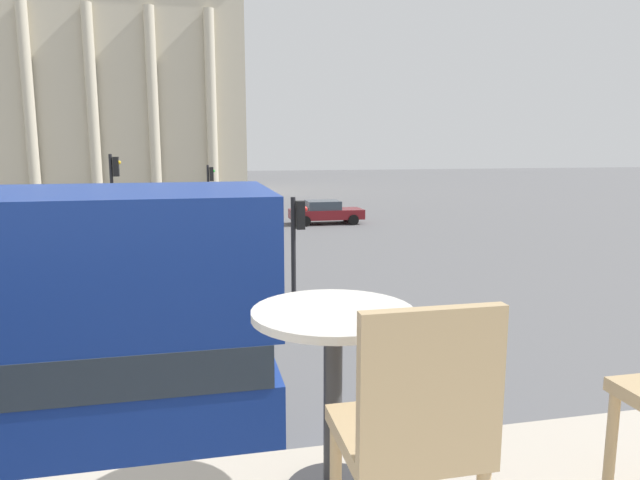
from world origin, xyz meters
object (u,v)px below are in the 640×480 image
at_px(car_maroon, 325,212).
at_px(pedestrian_white, 197,240).
at_px(cafe_dining_table, 333,361).
at_px(cafe_chair_0, 414,431).
at_px(traffic_light_near, 297,241).
at_px(traffic_light_mid, 115,195).
at_px(pedestrian_blue, 135,250).
at_px(plaza_building_left, 76,90).
at_px(traffic_light_far, 210,189).

distance_m(car_maroon, pedestrian_white, 12.71).
relative_size(cafe_dining_table, cafe_chair_0, 0.80).
bearing_deg(traffic_light_near, traffic_light_mid, 123.53).
height_order(traffic_light_near, pedestrian_blue, traffic_light_near).
xyz_separation_m(car_maroon, pedestrian_white, (-7.32, -10.39, 0.28)).
bearing_deg(car_maroon, pedestrian_white, -138.86).
bearing_deg(car_maroon, traffic_light_mid, -148.56).
relative_size(traffic_light_mid, pedestrian_white, 2.46).
relative_size(cafe_dining_table, pedestrian_white, 0.43).
distance_m(traffic_light_near, pedestrian_white, 8.27).
relative_size(plaza_building_left, car_maroon, 7.35).
xyz_separation_m(plaza_building_left, traffic_light_near, (12.91, -44.13, -7.44)).
bearing_deg(traffic_light_mid, plaza_building_left, 101.92).
relative_size(cafe_chair_0, traffic_light_far, 0.26).
bearing_deg(pedestrian_blue, car_maroon, 36.10).
bearing_deg(cafe_dining_table, traffic_light_far, 89.45).
xyz_separation_m(plaza_building_left, traffic_light_far, (11.23, -28.31, -7.28)).
height_order(traffic_light_far, car_maroon, traffic_light_far).
height_order(plaza_building_left, pedestrian_blue, plaza_building_left).
height_order(cafe_dining_table, cafe_chair_0, cafe_chair_0).
xyz_separation_m(cafe_chair_0, pedestrian_white, (-0.59, 20.15, -2.72)).
height_order(plaza_building_left, pedestrian_white, plaza_building_left).
distance_m(traffic_light_mid, pedestrian_white, 3.35).
distance_m(cafe_chair_0, traffic_light_near, 12.57).
height_order(plaza_building_left, traffic_light_mid, plaza_building_left).
relative_size(traffic_light_far, pedestrian_blue, 2.09).
height_order(cafe_chair_0, pedestrian_blue, cafe_chair_0).
xyz_separation_m(traffic_light_mid, car_maroon, (10.19, 10.23, -2.02)).
xyz_separation_m(traffic_light_near, car_maroon, (4.90, 18.20, -1.44)).
relative_size(cafe_dining_table, plaza_building_left, 0.02).
height_order(traffic_light_far, pedestrian_blue, traffic_light_far).
height_order(traffic_light_mid, pedestrian_blue, traffic_light_mid).
bearing_deg(traffic_light_mid, pedestrian_blue, -63.83).
distance_m(cafe_dining_table, traffic_light_mid, 20.10).
bearing_deg(traffic_light_far, car_maroon, 19.92).
bearing_deg(plaza_building_left, pedestrian_blue, -77.43).
relative_size(traffic_light_near, pedestrian_blue, 1.93).
bearing_deg(pedestrian_blue, pedestrian_white, 19.40).
xyz_separation_m(traffic_light_far, car_maroon, (6.58, 2.39, -1.61)).
bearing_deg(cafe_chair_0, cafe_dining_table, 107.90).
bearing_deg(traffic_light_near, cafe_chair_0, -98.46).
bearing_deg(traffic_light_far, pedestrian_blue, -106.59).
height_order(traffic_light_near, pedestrian_white, traffic_light_near).
bearing_deg(car_maroon, pedestrian_blue, -142.13).
height_order(plaza_building_left, car_maroon, plaza_building_left).
distance_m(cafe_chair_0, pedestrian_blue, 19.10).
relative_size(cafe_chair_0, pedestrian_blue, 0.54).
bearing_deg(traffic_light_near, car_maroon, 74.93).
bearing_deg(pedestrian_blue, traffic_light_far, 57.97).
relative_size(traffic_light_near, car_maroon, 0.77).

